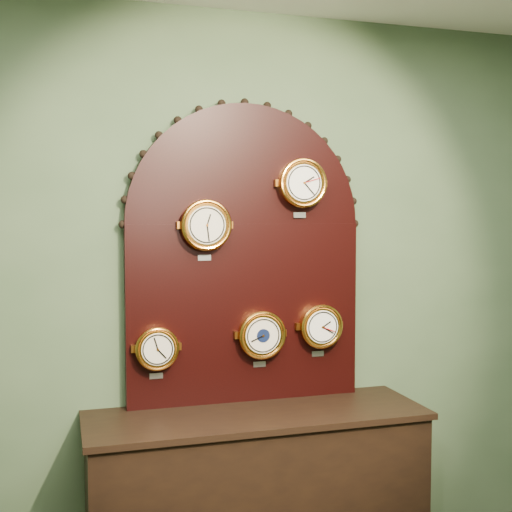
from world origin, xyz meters
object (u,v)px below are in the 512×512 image
object	(u,v)px
hygrometer	(157,348)
tide_clock	(320,326)
barometer	(261,335)
roman_clock	(206,225)
arabic_clock	(302,183)
display_board	(245,245)
shop_counter	(257,499)

from	to	relation	value
hygrometer	tide_clock	world-z (taller)	tide_clock
barometer	roman_clock	bearing A→B (deg)	-180.00
hygrometer	arabic_clock	bearing A→B (deg)	-0.08
display_board	arabic_clock	xyz separation A→B (m)	(0.28, -0.07, 0.31)
shop_counter	tide_clock	world-z (taller)	tide_clock
tide_clock	barometer	bearing A→B (deg)	-179.91
display_board	tide_clock	bearing A→B (deg)	-9.80
roman_clock	arabic_clock	xyz separation A→B (m)	(0.50, -0.00, 0.21)
arabic_clock	barometer	world-z (taller)	arabic_clock
roman_clock	arabic_clock	world-z (taller)	arabic_clock
arabic_clock	tide_clock	world-z (taller)	arabic_clock
shop_counter	arabic_clock	xyz separation A→B (m)	(0.28, 0.15, 1.54)
roman_clock	barometer	bearing A→B (deg)	0.00
arabic_clock	hygrometer	world-z (taller)	arabic_clock
shop_counter	barometer	bearing A→B (deg)	66.15
tide_clock	display_board	bearing A→B (deg)	170.20
shop_counter	tide_clock	bearing A→B (deg)	21.67
hygrometer	tide_clock	size ratio (longest dim) A/B	0.94
roman_clock	barometer	xyz separation A→B (m)	(0.28, 0.00, -0.55)
barometer	arabic_clock	bearing A→B (deg)	-0.00
roman_clock	arabic_clock	bearing A→B (deg)	-0.00
barometer	tide_clock	xyz separation A→B (m)	(0.32, 0.00, 0.03)
display_board	barometer	distance (m)	0.46
shop_counter	display_board	distance (m)	1.25
arabic_clock	tide_clock	size ratio (longest dim) A/B	1.07
roman_clock	tide_clock	distance (m)	0.80
shop_counter	hygrometer	bearing A→B (deg)	161.41
display_board	hygrometer	size ratio (longest dim) A/B	5.84
arabic_clock	display_board	bearing A→B (deg)	166.59
hygrometer	tide_clock	distance (m)	0.85
roman_clock	hygrometer	xyz separation A→B (m)	(-0.24, 0.00, -0.59)
hygrometer	barometer	xyz separation A→B (m)	(0.52, -0.00, 0.04)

